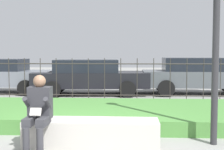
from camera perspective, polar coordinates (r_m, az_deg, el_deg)
The scene contains 7 objects.
ground_plane at distance 5.66m, azimuth -5.29°, elevation -12.99°, with size 60.00×60.00×0.00m, color gray.
stone_bench at distance 5.58m, azimuth -3.75°, elevation -10.88°, with size 2.34×0.59×0.49m.
person_seated_reader at distance 5.33m, azimuth -13.34°, elevation -6.28°, with size 0.42×0.73×1.29m.
grass_berm at distance 7.80m, azimuth -2.80°, elevation -7.04°, with size 9.87×3.13×0.31m.
iron_fence at distance 10.05m, azimuth -1.38°, elevation -0.96°, with size 7.87×0.03×1.49m.
car_parked_center at distance 12.39m, azimuth -4.09°, elevation -0.19°, with size 4.62×2.18×1.39m.
car_parked_right at distance 12.91m, azimuth 15.39°, elevation -0.01°, with size 4.46×1.84×1.46m.
Camera 1 is at (0.82, -5.35, 1.66)m, focal length 50.00 mm.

